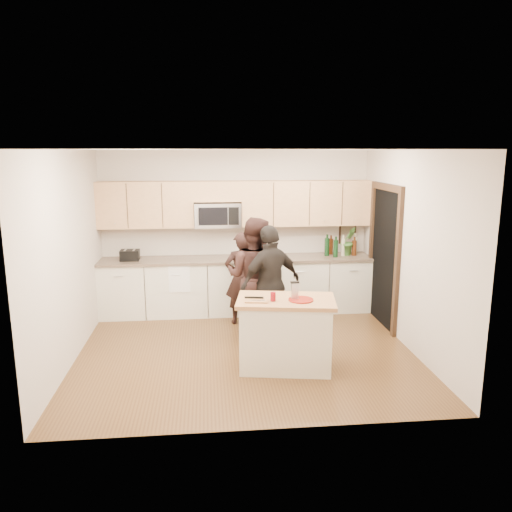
{
  "coord_description": "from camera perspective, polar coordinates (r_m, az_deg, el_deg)",
  "views": [
    {
      "loc": [
        -0.5,
        -6.41,
        2.69
      ],
      "look_at": [
        0.18,
        0.35,
        1.25
      ],
      "focal_mm": 35.0,
      "sensor_mm": 36.0,
      "label": 1
    }
  ],
  "objects": [
    {
      "name": "cutting_board",
      "position": [
        6.05,
        0.06,
        -5.15
      ],
      "size": [
        0.3,
        0.21,
        0.02
      ],
      "primitive_type": "cube",
      "rotation": [
        0.0,
        0.0,
        -0.16
      ],
      "color": "#AE7748",
      "rests_on": "island"
    },
    {
      "name": "framed_picture",
      "position": [
        8.86,
        10.41,
        2.62
      ],
      "size": [
        0.3,
        0.03,
        0.38
      ],
      "color": "black",
      "rests_on": "ground"
    },
    {
      "name": "island",
      "position": [
        6.31,
        3.39,
        -8.79
      ],
      "size": [
        1.3,
        0.89,
        0.9
      ],
      "rotation": [
        0.0,
        0.0,
        -0.16
      ],
      "color": "beige",
      "rests_on": "ground"
    },
    {
      "name": "microwave",
      "position": [
        8.28,
        -4.39,
        4.72
      ],
      "size": [
        0.76,
        0.41,
        0.4
      ],
      "color": "silver",
      "rests_on": "ground"
    },
    {
      "name": "room_shell",
      "position": [
        6.5,
        -1.26,
        3.49
      ],
      "size": [
        4.52,
        4.02,
        2.71
      ],
      "color": "#BAAE9F",
      "rests_on": "ground"
    },
    {
      "name": "box_grater",
      "position": [
        6.12,
        4.45,
        -3.85
      ],
      "size": [
        0.1,
        0.06,
        0.21
      ],
      "color": "silver",
      "rests_on": "red_plate"
    },
    {
      "name": "upper_cabinetry",
      "position": [
        8.31,
        -2.04,
        6.11
      ],
      "size": [
        4.5,
        0.33,
        0.75
      ],
      "color": "tan",
      "rests_on": "ground"
    },
    {
      "name": "drink_glass",
      "position": [
        6.06,
        1.96,
        -4.67
      ],
      "size": [
        0.06,
        0.06,
        0.11
      ],
      "primitive_type": "cylinder",
      "color": "maroon",
      "rests_on": "island"
    },
    {
      "name": "knife",
      "position": [
        6.02,
        0.21,
        -5.1
      ],
      "size": [
        0.19,
        0.05,
        0.01
      ],
      "primitive_type": "cube",
      "rotation": [
        0.0,
        0.0,
        -0.16
      ],
      "color": "silver",
      "rests_on": "cutting_board"
    },
    {
      "name": "woman_left",
      "position": [
        7.81,
        -1.65,
        -2.54
      ],
      "size": [
        0.56,
        0.39,
        1.47
      ],
      "primitive_type": "imported",
      "rotation": [
        0.0,
        0.0,
        3.23
      ],
      "color": "black",
      "rests_on": "ground"
    },
    {
      "name": "bottle_cluster",
      "position": [
        8.58,
        9.58,
        1.21
      ],
      "size": [
        0.59,
        0.34,
        0.36
      ],
      "color": "black",
      "rests_on": "back_cabinetry"
    },
    {
      "name": "doorway",
      "position": [
        7.96,
        14.46,
        0.49
      ],
      "size": [
        0.06,
        1.25,
        2.2
      ],
      "color": "black",
      "rests_on": "ground"
    },
    {
      "name": "back_cabinetry",
      "position": [
        8.41,
        -2.13,
        -3.32
      ],
      "size": [
        4.5,
        0.66,
        0.94
      ],
      "color": "beige",
      "rests_on": "ground"
    },
    {
      "name": "woman_right",
      "position": [
        7.06,
        1.68,
        -3.22
      ],
      "size": [
        1.06,
        0.83,
        1.68
      ],
      "primitive_type": "imported",
      "rotation": [
        0.0,
        0.0,
        3.64
      ],
      "color": "black",
      "rests_on": "ground"
    },
    {
      "name": "dish_towel",
      "position": [
        8.15,
        -8.75,
        -1.57
      ],
      "size": [
        0.34,
        0.6,
        0.48
      ],
      "color": "white",
      "rests_on": "ground"
    },
    {
      "name": "orchid",
      "position": [
        8.61,
        10.5,
        1.69
      ],
      "size": [
        0.31,
        0.27,
        0.49
      ],
      "primitive_type": "imported",
      "rotation": [
        0.0,
        0.0,
        0.23
      ],
      "color": "#3A6B2B",
      "rests_on": "back_cabinetry"
    },
    {
      "name": "red_plate",
      "position": [
        6.12,
        5.15,
        -4.99
      ],
      "size": [
        0.31,
        0.31,
        0.02
      ],
      "primitive_type": "cylinder",
      "color": "maroon",
      "rests_on": "island"
    },
    {
      "name": "floor",
      "position": [
        6.97,
        -1.19,
        -10.72
      ],
      "size": [
        4.5,
        4.5,
        0.0
      ],
      "primitive_type": "plane",
      "color": "brown",
      "rests_on": "ground"
    },
    {
      "name": "toaster",
      "position": [
        8.34,
        -14.22,
        0.09
      ],
      "size": [
        0.3,
        0.23,
        0.17
      ],
      "color": "black",
      "rests_on": "back_cabinetry"
    },
    {
      "name": "tongs",
      "position": [
        6.11,
        -0.23,
        -4.76
      ],
      "size": [
        0.23,
        0.06,
        0.02
      ],
      "primitive_type": "cube",
      "rotation": [
        0.0,
        0.0,
        -0.16
      ],
      "color": "black",
      "rests_on": "cutting_board"
    },
    {
      "name": "woman_center",
      "position": [
        7.29,
        -0.24,
        -2.41
      ],
      "size": [
        1.05,
        0.96,
        1.76
      ],
      "primitive_type": "imported",
      "rotation": [
        0.0,
        0.0,
        2.71
      ],
      "color": "black",
      "rests_on": "ground"
    }
  ]
}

